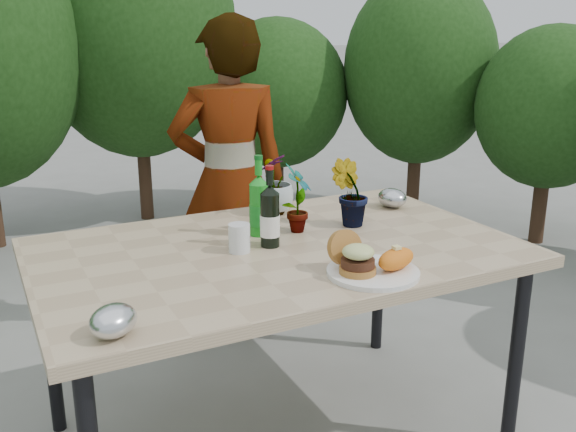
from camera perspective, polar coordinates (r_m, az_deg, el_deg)
name	(u,v)px	position (r m, az deg, el deg)	size (l,w,h in m)	color
patio_table	(278,263)	(2.19, -0.94, -4.16)	(1.60, 1.00, 0.75)	tan
shrub_hedge	(121,78)	(3.60, -14.60, 11.77)	(6.94, 5.23, 2.38)	#382316
dinner_plate	(373,272)	(1.95, 7.56, -4.99)	(0.28, 0.28, 0.01)	white
burger_stack	(355,257)	(1.92, 5.94, -3.61)	(0.11, 0.16, 0.11)	#B7722D
sweet_potato	(396,259)	(1.96, 9.58, -3.78)	(0.15, 0.08, 0.06)	orange
grilled_veg	(361,256)	(2.02, 6.52, -3.52)	(0.08, 0.05, 0.03)	olive
wine_bottle	(270,217)	(2.15, -1.62, -0.09)	(0.07, 0.07, 0.28)	black
sparkling_water	(259,206)	(2.27, -2.59, 0.87)	(0.07, 0.07, 0.29)	#1B9421
plastic_cup	(239,238)	(2.12, -4.35, -1.96)	(0.07, 0.07, 0.10)	silver
seedling_left	(298,198)	(2.29, 0.85, 1.57)	(0.13, 0.09, 0.25)	#265C1F
seedling_mid	(350,193)	(2.38, 5.50, 2.04)	(0.14, 0.11, 0.25)	#2F6121
seedling_right	(272,184)	(2.52, -1.39, 2.84)	(0.13, 0.13, 0.24)	#295F20
blue_bowl	(275,199)	(2.55, -1.20, 1.56)	(0.15, 0.15, 0.12)	silver
foil_packet_left	(113,321)	(1.62, -15.29, -8.96)	(0.13, 0.11, 0.08)	silver
foil_packet_right	(392,198)	(2.67, 9.25, 1.60)	(0.13, 0.11, 0.08)	#B2B5B9
person	(230,183)	(3.02, -5.22, 2.98)	(0.55, 0.36, 1.52)	#A57852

